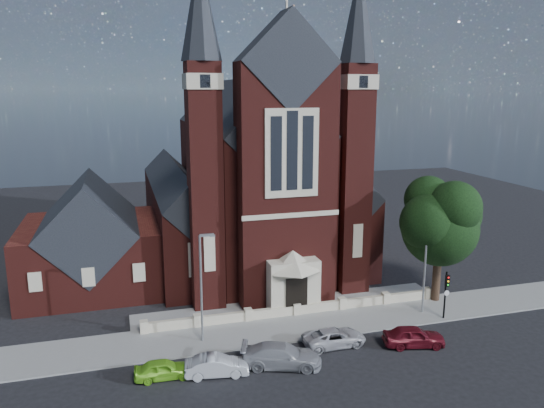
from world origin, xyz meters
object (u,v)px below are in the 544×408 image
at_px(street_lamp_right, 426,260).
at_px(street_lamp_left, 202,282).
at_px(car_silver_b, 282,356).
at_px(church, 247,182).
at_px(car_lime_van, 163,369).
at_px(parish_hall, 91,244).
at_px(car_dark_red, 414,336).
at_px(street_tree, 443,224).
at_px(traffic_signal, 446,289).
at_px(car_silver_a, 217,366).
at_px(car_white_suv, 334,337).

bearing_deg(street_lamp_right, street_lamp_left, 180.00).
bearing_deg(car_silver_b, church, 10.77).
bearing_deg(car_lime_van, church, -23.91).
relative_size(parish_hall, car_dark_red, 2.81).
relative_size(street_tree, street_lamp_right, 1.32).
bearing_deg(traffic_signal, car_dark_red, -145.44).
bearing_deg(car_silver_b, street_tree, -48.60).
bearing_deg(street_lamp_left, street_tree, 4.76).
relative_size(car_lime_van, car_silver_a, 0.90).
relative_size(church, street_lamp_right, 4.31).
bearing_deg(street_lamp_left, car_silver_a, -89.27).
relative_size(church, car_silver_b, 6.61).
xyz_separation_m(street_tree, car_lime_van, (-23.75, -5.89, -6.34)).
height_order(street_lamp_left, car_dark_red, street_lamp_left).
bearing_deg(parish_hall, traffic_signal, -29.98).
xyz_separation_m(street_lamp_left, car_dark_red, (14.24, -4.79, -3.86)).
height_order(street_lamp_left, street_lamp_right, same).
bearing_deg(car_lime_van, car_silver_b, -93.36).
bearing_deg(car_dark_red, car_silver_a, 103.60).
bearing_deg(car_white_suv, car_lime_van, 93.77).
bearing_deg(car_white_suv, car_silver_b, 109.87).
bearing_deg(street_lamp_left, parish_hall, 120.02).
bearing_deg(car_lime_van, car_silver_a, -98.66).
distance_m(street_tree, car_silver_b, 18.49).
xyz_separation_m(car_silver_a, car_white_suv, (8.78, 1.63, -0.03)).
height_order(street_lamp_right, traffic_signal, street_lamp_right).
height_order(parish_hall, car_white_suv, parish_hall).
bearing_deg(car_dark_red, parish_hall, 63.52).
distance_m(car_silver_b, car_dark_red, 9.87).
bearing_deg(church, street_lamp_right, -61.96).
relative_size(church, car_silver_a, 8.62).
distance_m(street_lamp_left, street_lamp_right, 18.00).
distance_m(parish_hall, street_lamp_left, 16.18).
distance_m(street_lamp_right, car_white_suv, 10.47).
bearing_deg(car_silver_b, street_lamp_right, -51.11).
height_order(car_silver_b, car_white_suv, car_silver_b).
bearing_deg(street_lamp_right, street_tree, 34.26).
bearing_deg(car_silver_b, traffic_signal, -58.00).
distance_m(church, car_silver_b, 25.19).
height_order(street_lamp_left, car_silver_a, street_lamp_left).
relative_size(church, traffic_signal, 8.72).
bearing_deg(street_lamp_right, parish_hall, 151.78).
bearing_deg(car_silver_b, car_white_suv, -49.89).
distance_m(street_tree, traffic_signal, 5.70).
bearing_deg(street_lamp_left, car_dark_red, -18.58).
bearing_deg(street_tree, street_lamp_left, -175.24).
bearing_deg(street_lamp_right, car_dark_red, -128.11).
bearing_deg(street_tree, car_silver_a, -162.37).
distance_m(parish_hall, car_lime_van, 19.12).
relative_size(street_lamp_left, car_dark_red, 1.86).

